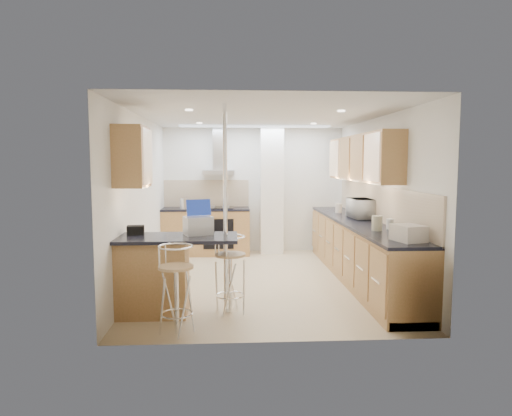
{
  "coord_description": "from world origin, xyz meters",
  "views": [
    {
      "loc": [
        -0.47,
        -6.84,
        1.82
      ],
      "look_at": [
        -0.07,
        0.2,
        1.11
      ],
      "focal_mm": 32.0,
      "sensor_mm": 36.0,
      "label": 1
    }
  ],
  "objects": [
    {
      "name": "jar_d",
      "position": [
        1.67,
        -0.89,
        0.99
      ],
      "size": [
        0.12,
        0.12,
        0.14
      ],
      "primitive_type": "cylinder",
      "rotation": [
        0.0,
        0.0,
        0.26
      ],
      "color": "white",
      "rests_on": "right_counter"
    },
    {
      "name": "bag",
      "position": [
        -1.62,
        -1.29,
        1.0
      ],
      "size": [
        0.22,
        0.18,
        0.11
      ],
      "primitive_type": "cube",
      "rotation": [
        0.0,
        0.0,
        0.14
      ],
      "color": "black",
      "rests_on": "peninsula"
    },
    {
      "name": "bread_bin",
      "position": [
        1.55,
        -1.81,
        1.01
      ],
      "size": [
        0.36,
        0.42,
        0.19
      ],
      "primitive_type": "cube",
      "rotation": [
        0.0,
        0.0,
        0.27
      ],
      "color": "beige",
      "rests_on": "right_counter"
    },
    {
      "name": "peninsula",
      "position": [
        -1.12,
        -1.45,
        0.48
      ],
      "size": [
        1.47,
        0.72,
        0.94
      ],
      "color": "#9F773F",
      "rests_on": "ground"
    },
    {
      "name": "back_counter",
      "position": [
        -0.95,
        2.1,
        0.46
      ],
      "size": [
        1.7,
        0.63,
        0.92
      ],
      "color": "#9F773F",
      "rests_on": "ground"
    },
    {
      "name": "laptop",
      "position": [
        -0.86,
        -1.34,
        1.05
      ],
      "size": [
        0.39,
        0.34,
        0.22
      ],
      "primitive_type": "cube",
      "rotation": [
        0.0,
        0.0,
        0.36
      ],
      "color": "#ABAFB4",
      "rests_on": "peninsula"
    },
    {
      "name": "bar_stool_end",
      "position": [
        -0.48,
        -1.46,
        0.47
      ],
      "size": [
        0.55,
        0.55,
        0.95
      ],
      "primitive_type": null,
      "rotation": [
        0.0,
        0.0,
        0.71
      ],
      "color": "tan",
      "rests_on": "ground"
    },
    {
      "name": "jar_a",
      "position": [
        1.45,
        1.11,
        1.01
      ],
      "size": [
        0.15,
        0.15,
        0.17
      ],
      "primitive_type": "cylinder",
      "rotation": [
        0.0,
        0.0,
        0.26
      ],
      "color": "beige",
      "rests_on": "right_counter"
    },
    {
      "name": "kettle",
      "position": [
        -1.36,
        1.99,
        1.02
      ],
      "size": [
        0.16,
        0.16,
        0.2
      ],
      "primitive_type": "cylinder",
      "color": "silver",
      "rests_on": "back_counter"
    },
    {
      "name": "jar_c",
      "position": [
        1.46,
        -1.0,
        1.02
      ],
      "size": [
        0.18,
        0.18,
        0.19
      ],
      "primitive_type": "cylinder",
      "rotation": [
        0.0,
        0.0,
        0.4
      ],
      "color": "#C0BC99",
      "rests_on": "right_counter"
    },
    {
      "name": "room_shell",
      "position": [
        0.32,
        0.38,
        1.54
      ],
      "size": [
        3.64,
        4.84,
        2.51
      ],
      "color": "white",
      "rests_on": "ground"
    },
    {
      "name": "right_counter",
      "position": [
        1.5,
        0.0,
        0.46
      ],
      "size": [
        0.63,
        4.4,
        0.92
      ],
      "color": "#9F773F",
      "rests_on": "ground"
    },
    {
      "name": "jar_b",
      "position": [
        1.53,
        0.71,
        1.0
      ],
      "size": [
        0.14,
        0.14,
        0.17
      ],
      "primitive_type": "cylinder",
      "rotation": [
        0.0,
        0.0,
        0.37
      ],
      "color": "beige",
      "rests_on": "right_counter"
    },
    {
      "name": "bar_stool_near",
      "position": [
        -1.05,
        -2.1,
        0.48
      ],
      "size": [
        0.46,
        0.46,
        0.96
      ],
      "primitive_type": null,
      "rotation": [
        0.0,
        0.0,
        -0.19
      ],
      "color": "tan",
      "rests_on": "ground"
    },
    {
      "name": "ground",
      "position": [
        0.0,
        0.0,
        0.0
      ],
      "size": [
        4.8,
        4.8,
        0.0
      ],
      "primitive_type": "plane",
      "color": "beige",
      "rests_on": "ground"
    },
    {
      "name": "microwave",
      "position": [
        1.65,
        0.3,
        1.08
      ],
      "size": [
        0.42,
        0.59,
        0.32
      ],
      "primitive_type": "imported",
      "rotation": [
        0.0,
        0.0,
        1.63
      ],
      "color": "white",
      "rests_on": "right_counter"
    }
  ]
}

